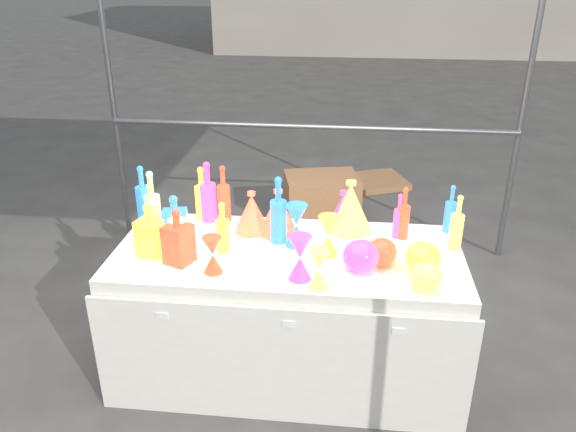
# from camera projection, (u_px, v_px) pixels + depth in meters

# --- Properties ---
(ground) EXTENTS (80.00, 80.00, 0.00)m
(ground) POSITION_uv_depth(u_px,v_px,m) (288.00, 366.00, 3.22)
(ground) COLOR #5A5853
(ground) RESTS_ON ground
(display_table) EXTENTS (1.84, 0.83, 0.75)m
(display_table) POSITION_uv_depth(u_px,v_px,m) (288.00, 312.00, 3.06)
(display_table) COLOR white
(display_table) RESTS_ON ground
(cardboard_box_closed) EXTENTS (0.69, 0.57, 0.44)m
(cardboard_box_closed) POSITION_uv_depth(u_px,v_px,m) (321.00, 200.00, 4.85)
(cardboard_box_closed) COLOR #A4724A
(cardboard_box_closed) RESTS_ON ground
(cardboard_box_flat) EXTENTS (0.86, 0.75, 0.06)m
(cardboard_box_flat) POSITION_uv_depth(u_px,v_px,m) (369.00, 182.00, 5.77)
(cardboard_box_flat) COLOR #A4724A
(cardboard_box_flat) RESTS_ON ground
(bottle_0) EXTENTS (0.09, 0.09, 0.31)m
(bottle_0) POSITION_uv_depth(u_px,v_px,m) (202.00, 193.00, 3.21)
(bottle_0) COLOR red
(bottle_0) RESTS_ON display_table
(bottle_1) EXTENTS (0.09, 0.09, 0.34)m
(bottle_1) POSITION_uv_depth(u_px,v_px,m) (143.00, 195.00, 3.15)
(bottle_1) COLOR #1A9149
(bottle_1) RESTS_ON display_table
(bottle_2) EXTENTS (0.09, 0.09, 0.33)m
(bottle_2) POSITION_uv_depth(u_px,v_px,m) (224.00, 194.00, 3.18)
(bottle_2) COLOR orange
(bottle_2) RESTS_ON display_table
(bottle_3) EXTENTS (0.10, 0.10, 0.36)m
(bottle_3) POSITION_uv_depth(u_px,v_px,m) (208.00, 192.00, 3.18)
(bottle_3) COLOR #1B4C9E
(bottle_3) RESTS_ON display_table
(bottle_4) EXTENTS (0.09, 0.09, 0.32)m
(bottle_4) POSITION_uv_depth(u_px,v_px,m) (153.00, 211.00, 2.97)
(bottle_4) COLOR #12766B
(bottle_4) RESTS_ON display_table
(bottle_5) EXTENTS (0.10, 0.10, 0.38)m
(bottle_5) POSITION_uv_depth(u_px,v_px,m) (153.00, 205.00, 2.97)
(bottle_5) COLOR #CC28C0
(bottle_5) RESTS_ON display_table
(bottle_6) EXTENTS (0.08, 0.08, 0.27)m
(bottle_6) POSITION_uv_depth(u_px,v_px,m) (223.00, 227.00, 2.85)
(bottle_6) COLOR red
(bottle_6) RESTS_ON display_table
(bottle_7) EXTENTS (0.10, 0.10, 0.37)m
(bottle_7) POSITION_uv_depth(u_px,v_px,m) (278.00, 210.00, 2.93)
(bottle_7) COLOR #1A9149
(bottle_7) RESTS_ON display_table
(decanter_0) EXTENTS (0.15, 0.15, 0.28)m
(decanter_0) POSITION_uv_depth(u_px,v_px,m) (150.00, 230.00, 2.82)
(decanter_0) COLOR red
(decanter_0) RESTS_ON display_table
(decanter_1) EXTENTS (0.16, 0.16, 0.29)m
(decanter_1) POSITION_uv_depth(u_px,v_px,m) (178.00, 236.00, 2.74)
(decanter_1) COLOR orange
(decanter_1) RESTS_ON display_table
(decanter_2) EXTENTS (0.15, 0.15, 0.29)m
(decanter_2) POSITION_uv_depth(u_px,v_px,m) (175.00, 222.00, 2.89)
(decanter_2) COLOR #1A9149
(decanter_2) RESTS_ON display_table
(hourglass_0) EXTENTS (0.12, 0.12, 0.19)m
(hourglass_0) POSITION_uv_depth(u_px,v_px,m) (213.00, 255.00, 2.68)
(hourglass_0) COLOR orange
(hourglass_0) RESTS_ON display_table
(hourglass_1) EXTENTS (0.14, 0.14, 0.22)m
(hourglass_1) POSITION_uv_depth(u_px,v_px,m) (300.00, 258.00, 2.61)
(hourglass_1) COLOR #1B4C9E
(hourglass_1) RESTS_ON display_table
(hourglass_2) EXTENTS (0.12, 0.12, 0.19)m
(hourglass_2) POSITION_uv_depth(u_px,v_px,m) (319.00, 269.00, 2.55)
(hourglass_2) COLOR #12766B
(hourglass_2) RESTS_ON display_table
(hourglass_3) EXTENTS (0.11, 0.11, 0.20)m
(hourglass_3) POSITION_uv_depth(u_px,v_px,m) (179.00, 238.00, 2.82)
(hourglass_3) COLOR #CC28C0
(hourglass_3) RESTS_ON display_table
(hourglass_4) EXTENTS (0.13, 0.13, 0.21)m
(hourglass_4) POSITION_uv_depth(u_px,v_px,m) (328.00, 236.00, 2.83)
(hourglass_4) COLOR red
(hourglass_4) RESTS_ON display_table
(hourglass_5) EXTENTS (0.14, 0.14, 0.23)m
(hourglass_5) POSITION_uv_depth(u_px,v_px,m) (296.00, 225.00, 2.92)
(hourglass_5) COLOR #1A9149
(hourglass_5) RESTS_ON display_table
(globe_0) EXTENTS (0.21, 0.21, 0.14)m
(globe_0) POSITION_uv_depth(u_px,v_px,m) (423.00, 259.00, 2.69)
(globe_0) COLOR red
(globe_0) RESTS_ON display_table
(globe_1) EXTENTS (0.19, 0.19, 0.12)m
(globe_1) POSITION_uv_depth(u_px,v_px,m) (426.00, 279.00, 2.54)
(globe_1) COLOR #12766B
(globe_1) RESTS_ON display_table
(globe_2) EXTENTS (0.15, 0.15, 0.12)m
(globe_2) POSITION_uv_depth(u_px,v_px,m) (381.00, 253.00, 2.76)
(globe_2) COLOR orange
(globe_2) RESTS_ON display_table
(globe_3) EXTENTS (0.18, 0.18, 0.14)m
(globe_3) POSITION_uv_depth(u_px,v_px,m) (361.00, 257.00, 2.70)
(globe_3) COLOR #1B4C9E
(globe_3) RESTS_ON display_table
(lampshade_0) EXTENTS (0.27, 0.27, 0.26)m
(lampshade_0) POSITION_uv_depth(u_px,v_px,m) (278.00, 211.00, 3.05)
(lampshade_0) COLOR yellow
(lampshade_0) RESTS_ON display_table
(lampshade_1) EXTENTS (0.25, 0.25, 0.23)m
(lampshade_1) POSITION_uv_depth(u_px,v_px,m) (252.00, 212.00, 3.07)
(lampshade_1) COLOR yellow
(lampshade_1) RESTS_ON display_table
(lampshade_2) EXTENTS (0.25, 0.25, 0.23)m
(lampshade_2) POSITION_uv_depth(u_px,v_px,m) (343.00, 211.00, 3.08)
(lampshade_2) COLOR #1B4C9E
(lampshade_2) RESTS_ON display_table
(lampshade_3) EXTENTS (0.27, 0.27, 0.29)m
(lampshade_3) POSITION_uv_depth(u_px,v_px,m) (350.00, 206.00, 3.07)
(lampshade_3) COLOR #12766B
(lampshade_3) RESTS_ON display_table
(bottle_8) EXTENTS (0.06, 0.06, 0.27)m
(bottle_8) POSITION_uv_depth(u_px,v_px,m) (451.00, 209.00, 3.06)
(bottle_8) COLOR #1A9149
(bottle_8) RESTS_ON display_table
(bottle_9) EXTENTS (0.07, 0.07, 0.29)m
(bottle_9) POSITION_uv_depth(u_px,v_px,m) (404.00, 213.00, 2.99)
(bottle_9) COLOR orange
(bottle_9) RESTS_ON display_table
(bottle_10) EXTENTS (0.07, 0.07, 0.25)m
(bottle_10) POSITION_uv_depth(u_px,v_px,m) (399.00, 216.00, 3.00)
(bottle_10) COLOR #1B4C9E
(bottle_10) RESTS_ON display_table
(bottle_11) EXTENTS (0.08, 0.08, 0.30)m
(bottle_11) POSITION_uv_depth(u_px,v_px,m) (457.00, 223.00, 2.87)
(bottle_11) COLOR #12766B
(bottle_11) RESTS_ON display_table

